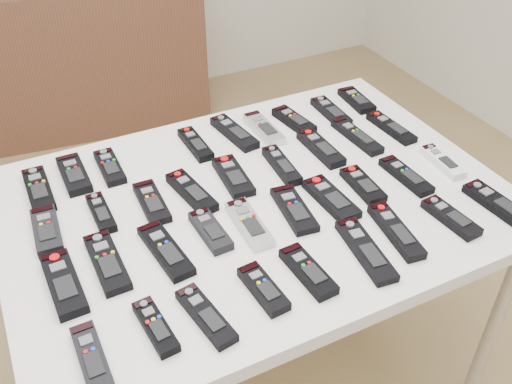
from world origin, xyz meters
name	(u,v)px	position (x,y,z in m)	size (l,w,h in m)	color
ground	(220,356)	(0.00, 0.00, 0.00)	(4.00, 4.00, 0.00)	olive
table	(256,216)	(0.07, -0.14, 0.72)	(1.25, 0.88, 0.78)	white
sideboard	(50,63)	(-0.16, 1.78, 0.40)	(1.58, 0.38, 0.79)	#543021
remote_0	(39,190)	(-0.41, 0.13, 0.79)	(0.06, 0.18, 0.02)	black
remote_1	(74,174)	(-0.32, 0.15, 0.79)	(0.06, 0.17, 0.02)	black
remote_2	(110,167)	(-0.23, 0.15, 0.79)	(0.05, 0.16, 0.02)	black
remote_3	(195,144)	(0.02, 0.15, 0.79)	(0.05, 0.17, 0.02)	black
remote_4	(234,133)	(0.15, 0.15, 0.79)	(0.05, 0.19, 0.02)	black
remote_5	(264,129)	(0.24, 0.13, 0.79)	(0.05, 0.18, 0.02)	#B7B7BC
remote_6	(294,121)	(0.34, 0.13, 0.79)	(0.05, 0.16, 0.02)	black
remote_7	(331,112)	(0.47, 0.13, 0.79)	(0.05, 0.17, 0.02)	black
remote_8	(356,100)	(0.58, 0.16, 0.79)	(0.06, 0.15, 0.02)	black
remote_9	(47,231)	(-0.43, -0.04, 0.79)	(0.06, 0.16, 0.02)	black
remote_10	(101,213)	(-0.30, -0.04, 0.79)	(0.04, 0.15, 0.02)	black
remote_11	(152,202)	(-0.17, -0.05, 0.79)	(0.05, 0.17, 0.02)	black
remote_12	(192,192)	(-0.07, -0.06, 0.79)	(0.05, 0.18, 0.02)	black
remote_13	(233,176)	(0.05, -0.04, 0.79)	(0.06, 0.17, 0.02)	black
remote_14	(282,165)	(0.19, -0.06, 0.79)	(0.04, 0.17, 0.02)	black
remote_15	(321,148)	(0.33, -0.03, 0.79)	(0.05, 0.18, 0.02)	black
remote_16	(357,136)	(0.46, -0.02, 0.79)	(0.05, 0.20, 0.02)	black
remote_17	(391,128)	(0.58, -0.03, 0.79)	(0.05, 0.18, 0.02)	black
remote_18	(64,284)	(-0.42, -0.23, 0.79)	(0.06, 0.19, 0.02)	black
remote_19	(107,262)	(-0.33, -0.21, 0.79)	(0.06, 0.19, 0.02)	black
remote_20	(166,250)	(-0.20, -0.23, 0.79)	(0.06, 0.19, 0.02)	black
remote_21	(210,231)	(-0.08, -0.22, 0.79)	(0.05, 0.15, 0.02)	black
remote_22	(249,224)	(0.01, -0.23, 0.79)	(0.05, 0.18, 0.02)	#B7B7BC
remote_23	(294,209)	(0.13, -0.23, 0.79)	(0.06, 0.18, 0.02)	black
remote_24	(331,199)	(0.23, -0.24, 0.79)	(0.06, 0.18, 0.02)	black
remote_25	(363,185)	(0.34, -0.23, 0.79)	(0.05, 0.15, 0.02)	black
remote_26	(406,176)	(0.46, -0.24, 0.79)	(0.05, 0.17, 0.02)	black
remote_27	(442,162)	(0.60, -0.24, 0.79)	(0.04, 0.15, 0.02)	silver
remote_28	(92,358)	(-0.42, -0.44, 0.79)	(0.05, 0.16, 0.02)	black
remote_29	(156,327)	(-0.29, -0.43, 0.79)	(0.04, 0.14, 0.02)	black
remote_30	(206,316)	(-0.19, -0.44, 0.79)	(0.05, 0.17, 0.02)	black
remote_31	(263,289)	(-0.06, -0.43, 0.79)	(0.05, 0.14, 0.02)	black
remote_32	(308,271)	(0.05, -0.43, 0.79)	(0.05, 0.16, 0.02)	black
remote_33	(366,250)	(0.20, -0.43, 0.79)	(0.05, 0.21, 0.02)	black
remote_34	(396,231)	(0.30, -0.41, 0.79)	(0.05, 0.19, 0.02)	black
remote_35	(451,218)	(0.45, -0.43, 0.79)	(0.05, 0.15, 0.02)	black
remote_36	(498,205)	(0.59, -0.44, 0.79)	(0.05, 0.19, 0.02)	black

